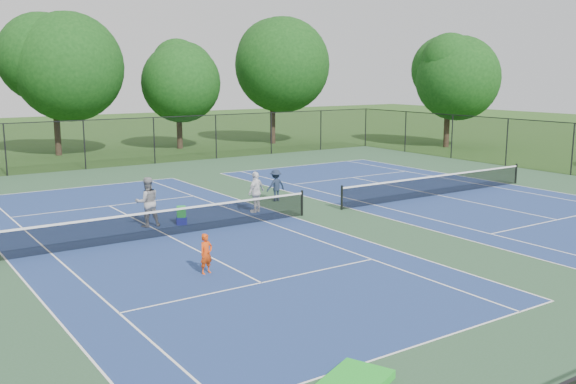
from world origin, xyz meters
TOP-DOWN VIEW (x-y plane):
  - ground at (0.00, 0.00)m, footprint 140.00×140.00m
  - court_pad at (0.00, 0.00)m, footprint 36.00×36.00m
  - tennis_court_left at (-7.00, 0.00)m, footprint 12.00×23.83m
  - tennis_court_right at (7.00, 0.00)m, footprint 12.00×23.83m
  - perimeter_fence at (0.00, 0.00)m, footprint 36.08×36.08m
  - tree_back_b at (-4.00, 26.00)m, footprint 7.60×7.60m
  - tree_back_c at (5.00, 25.00)m, footprint 6.00×6.00m
  - tree_back_d at (13.00, 24.00)m, footprint 7.80×7.80m
  - tree_side_e at (23.00, 14.00)m, footprint 6.60×6.60m
  - child_player at (-7.87, -4.75)m, footprint 0.50×0.39m
  - instructor at (-7.04, 1.78)m, footprint 1.02×0.84m
  - bystander_a at (-2.25, 1.66)m, footprint 1.11×0.82m
  - bystander_b at (-0.24, 3.22)m, footprint 0.96×0.57m
  - ball_crate at (-5.84, 1.36)m, footprint 0.47×0.41m
  - ball_hopper at (-5.84, 1.36)m, footprint 0.42×0.38m

SIDE VIEW (x-z plane):
  - ground at x=0.00m, z-range 0.00..0.00m
  - court_pad at x=0.00m, z-range 0.00..0.01m
  - tennis_court_left at x=-7.00m, z-range -0.44..0.63m
  - tennis_court_right at x=7.00m, z-range -0.44..0.63m
  - ball_crate at x=-5.84m, z-range 0.00..0.30m
  - ball_hopper at x=-5.84m, z-range 0.30..0.73m
  - child_player at x=-7.87m, z-range 0.00..1.21m
  - bystander_b at x=-0.24m, z-range 0.00..1.46m
  - bystander_a at x=-2.25m, z-range 0.00..1.75m
  - instructor at x=-7.04m, z-range 0.00..1.93m
  - perimeter_fence at x=0.00m, z-range 0.09..3.11m
  - tree_back_c at x=5.00m, z-range 1.28..9.68m
  - tree_side_e at x=23.00m, z-range 1.37..10.25m
  - tree_back_b at x=-4.00m, z-range 1.58..11.61m
  - tree_back_d at x=13.00m, z-range 1.64..12.01m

